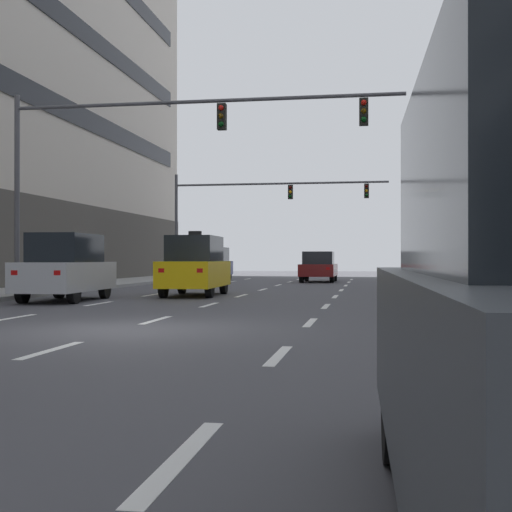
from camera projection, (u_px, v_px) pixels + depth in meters
The scene contains 32 objects.
ground_plane at pixel (124, 330), 13.13m from camera, with size 120.00×120.00×0.00m, color #424247.
lane_stripe_l1_s4 at pixel (13, 318), 15.66m from camera, with size 0.16×2.00×0.01m, color silver.
lane_stripe_l1_s5 at pixel (99, 304), 20.59m from camera, with size 0.16×2.00×0.01m, color silver.
lane_stripe_l1_s6 at pixel (151, 295), 25.52m from camera, with size 0.16×2.00×0.01m, color silver.
lane_stripe_l1_s7 at pixel (187, 289), 30.45m from camera, with size 0.16×2.00×0.01m, color silver.
lane_stripe_l1_s8 at pixel (213, 285), 35.38m from camera, with size 0.16×2.00×0.01m, color silver.
lane_stripe_l1_s9 at pixel (232, 281), 40.32m from camera, with size 0.16×2.00×0.01m, color silver.
lane_stripe_l1_s10 at pixel (247, 279), 45.25m from camera, with size 0.16×2.00×0.01m, color silver.
lane_stripe_l2_s3 at pixel (51, 350), 10.17m from camera, with size 0.16×2.00×0.01m, color silver.
lane_stripe_l2_s4 at pixel (156, 320), 15.10m from camera, with size 0.16×2.00×0.01m, color silver.
lane_stripe_l2_s5 at pixel (209, 305), 20.03m from camera, with size 0.16×2.00×0.01m, color silver.
lane_stripe_l2_s6 at pixel (241, 296), 24.96m from camera, with size 0.16×2.00×0.01m, color silver.
lane_stripe_l2_s7 at pixel (263, 289), 29.89m from camera, with size 0.16×2.00×0.01m, color silver.
lane_stripe_l2_s8 at pixel (278, 285), 34.82m from camera, with size 0.16×2.00×0.01m, color silver.
lane_stripe_l2_s9 at pixel (290, 282), 39.75m from camera, with size 0.16×2.00×0.01m, color silver.
lane_stripe_l2_s10 at pixel (299, 279), 44.69m from camera, with size 0.16×2.00×0.01m, color silver.
lane_stripe_l3_s2 at pixel (181, 458), 4.68m from camera, with size 0.16×2.00×0.01m, color silver.
lane_stripe_l3_s3 at pixel (279, 355), 9.61m from camera, with size 0.16×2.00×0.01m, color silver.
lane_stripe_l3_s4 at pixel (310, 322), 14.54m from camera, with size 0.16×2.00×0.01m, color silver.
lane_stripe_l3_s5 at pixel (326, 306), 19.47m from camera, with size 0.16×2.00×0.01m, color silver.
lane_stripe_l3_s6 at pixel (335, 297), 24.40m from camera, with size 0.16×2.00×0.01m, color silver.
lane_stripe_l3_s7 at pixel (341, 290), 29.33m from camera, with size 0.16×2.00×0.01m, color silver.
lane_stripe_l3_s8 at pixel (346, 286), 34.26m from camera, with size 0.16×2.00×0.01m, color silver.
lane_stripe_l3_s9 at pixel (349, 282), 39.19m from camera, with size 0.16×2.00×0.01m, color silver.
lane_stripe_l3_s10 at pixel (351, 279), 44.12m from camera, with size 0.16×2.00×0.01m, color silver.
taxi_driving_0 at pixel (195, 266), 25.06m from camera, with size 2.03×4.54×2.35m.
car_driving_1 at pixel (214, 264), 43.06m from camera, with size 1.94×4.28×2.04m.
car_driving_2 at pixel (319, 267), 39.67m from camera, with size 1.96×4.65×1.74m.
car_driving_3 at pixel (66, 267), 21.96m from camera, with size 2.04×4.49×2.14m.
traffic_signal_0 at pixel (148, 143), 22.55m from camera, with size 12.97×0.35×6.74m.
traffic_signal_1 at pixel (252, 202), 41.52m from camera, with size 12.91×0.35×6.36m.
street_tree_0 at pixel (474, 220), 24.34m from camera, with size 2.07×2.26×4.95m.
Camera 1 is at (4.66, -12.53, 1.36)m, focal length 48.44 mm.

